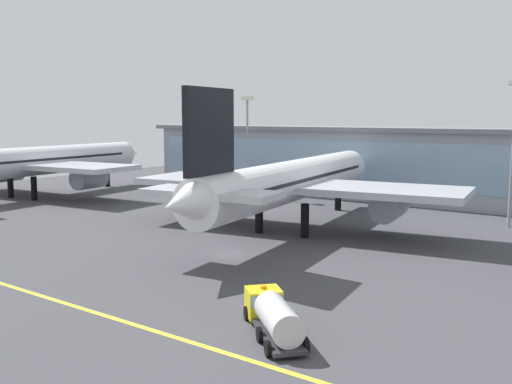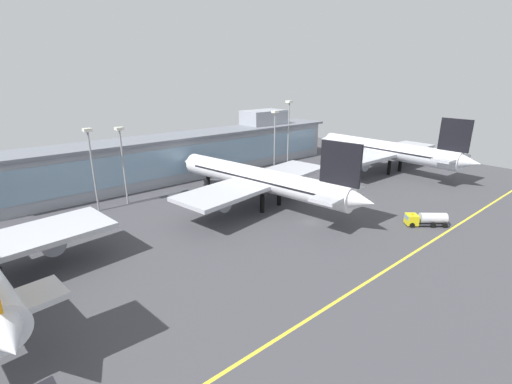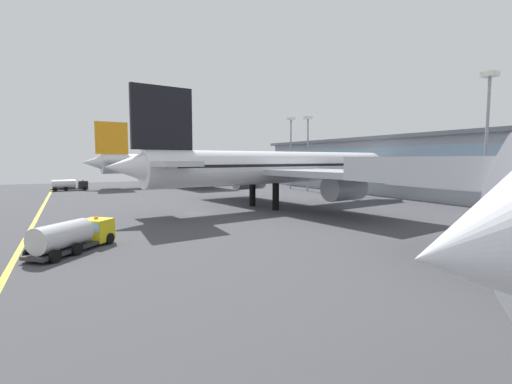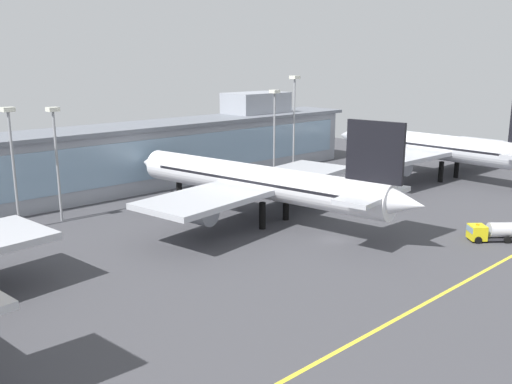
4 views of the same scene
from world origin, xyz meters
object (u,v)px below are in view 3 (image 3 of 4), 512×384
(airliner_near_left, at_px, (183,164))
(apron_light_mast_east, at_px, (487,121))
(fuel_tanker_truck, at_px, (75,235))
(apron_light_mast_far_east, at_px, (308,141))
(apron_light_mast_centre, at_px, (291,141))
(airliner_near_right, at_px, (280,168))
(baggage_tug_near, at_px, (71,185))

(airliner_near_left, height_order, apron_light_mast_east, apron_light_mast_east)
(fuel_tanker_truck, relative_size, apron_light_mast_east, 0.41)
(airliner_near_left, relative_size, apron_light_mast_far_east, 3.00)
(apron_light_mast_centre, bearing_deg, apron_light_mast_far_east, 4.58)
(fuel_tanker_truck, relative_size, apron_light_mast_far_east, 0.43)
(airliner_near_right, distance_m, apron_light_mast_far_east, 34.56)
(baggage_tug_near, bearing_deg, airliner_near_left, 4.54)
(baggage_tug_near, relative_size, apron_light_mast_east, 0.44)
(apron_light_mast_east, bearing_deg, baggage_tug_near, -145.63)
(airliner_near_right, bearing_deg, apron_light_mast_centre, 46.38)
(airliner_near_right, relative_size, fuel_tanker_truck, 7.04)
(apron_light_mast_east, height_order, apron_light_mast_far_east, apron_light_mast_east)
(airliner_near_right, xyz_separation_m, baggage_tug_near, (-53.89, -32.97, -5.30))
(apron_light_mast_centre, bearing_deg, fuel_tanker_truck, -47.08)
(fuel_tanker_truck, height_order, apron_light_mast_far_east, apron_light_mast_far_east)
(apron_light_mast_centre, bearing_deg, airliner_near_left, -137.85)
(airliner_near_left, height_order, fuel_tanker_truck, airliner_near_left)
(apron_light_mast_east, bearing_deg, apron_light_mast_centre, 177.64)
(baggage_tug_near, xyz_separation_m, apron_light_mast_east, (77.70, 53.14, 12.28))
(baggage_tug_near, height_order, apron_light_mast_centre, apron_light_mast_centre)
(airliner_near_left, height_order, apron_light_mast_centre, apron_light_mast_centre)
(airliner_near_left, distance_m, apron_light_mast_centre, 35.73)
(airliner_near_right, xyz_separation_m, apron_light_mast_centre, (-32.33, 22.48, 6.59))
(fuel_tanker_truck, height_order, baggage_tug_near, same)
(airliner_near_right, height_order, apron_light_mast_far_east, apron_light_mast_far_east)
(apron_light_mast_far_east, bearing_deg, fuel_tanker_truck, -51.76)
(airliner_near_right, relative_size, apron_light_mast_centre, 2.95)
(baggage_tug_near, bearing_deg, apron_light_mast_far_east, -30.79)
(apron_light_mast_far_east, bearing_deg, airliner_near_left, -144.14)
(airliner_near_right, bearing_deg, fuel_tanker_truck, -158.56)
(fuel_tanker_truck, height_order, apron_light_mast_east, apron_light_mast_east)
(airliner_near_left, distance_m, apron_light_mast_east, 85.16)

